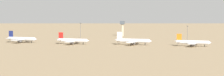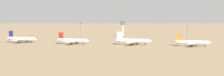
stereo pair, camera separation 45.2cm
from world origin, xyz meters
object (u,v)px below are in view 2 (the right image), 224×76
(parked_jet_red_3, at_px, (72,40))
(parked_jet_orange_5, at_px, (192,42))
(parked_jet_white_4, at_px, (133,41))
(light_pole_mid, at_px, (187,32))
(parked_jet_navy_2, at_px, (22,39))
(control_tower, at_px, (123,27))
(light_pole_east, at_px, (81,29))

(parked_jet_red_3, height_order, parked_jet_orange_5, parked_jet_red_3)
(parked_jet_white_4, relative_size, parked_jet_orange_5, 1.09)
(parked_jet_red_3, distance_m, parked_jet_orange_5, 109.82)
(parked_jet_red_3, relative_size, light_pole_mid, 2.19)
(parked_jet_navy_2, distance_m, control_tower, 145.44)
(parked_jet_red_3, relative_size, control_tower, 1.77)
(parked_jet_navy_2, distance_m, parked_jet_red_3, 54.81)
(parked_jet_navy_2, relative_size, parked_jet_orange_5, 1.06)
(parked_jet_navy_2, height_order, control_tower, control_tower)
(parked_jet_orange_5, xyz_separation_m, light_pole_east, (-131.20, 84.17, 6.30))
(parked_jet_navy_2, height_order, parked_jet_orange_5, parked_jet_navy_2)
(control_tower, bearing_deg, light_pole_east, -133.89)
(parked_jet_red_3, bearing_deg, parked_jet_orange_5, 6.24)
(parked_jet_red_3, xyz_separation_m, light_pole_mid, (101.04, 81.02, 5.19))
(parked_jet_red_3, distance_m, parked_jet_white_4, 56.48)
(parked_jet_white_4, distance_m, light_pole_mid, 87.57)
(parked_jet_white_4, height_order, light_pole_east, light_pole_east)
(control_tower, distance_m, light_pole_mid, 95.82)
(parked_jet_orange_5, height_order, light_pole_east, light_pole_east)
(parked_jet_navy_2, relative_size, light_pole_mid, 2.29)
(light_pole_east, bearing_deg, parked_jet_navy_2, -111.71)
(control_tower, relative_size, light_pole_east, 1.09)
(parked_jet_white_4, xyz_separation_m, light_pole_east, (-77.62, 82.45, 6.00))
(parked_jet_red_3, relative_size, parked_jet_orange_5, 1.01)
(parked_jet_navy_2, distance_m, parked_jet_orange_5, 164.30)
(parked_jet_red_3, bearing_deg, control_tower, 85.71)
(light_pole_east, bearing_deg, parked_jet_red_3, -76.36)
(parked_jet_white_4, height_order, control_tower, control_tower)
(parked_jet_navy_2, height_order, parked_jet_red_3, parked_jet_navy_2)
(light_pole_mid, distance_m, light_pole_east, 122.72)
(parked_jet_orange_5, distance_m, light_pole_mid, 77.42)
(control_tower, xyz_separation_m, light_pole_east, (-40.51, -42.11, -1.46))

